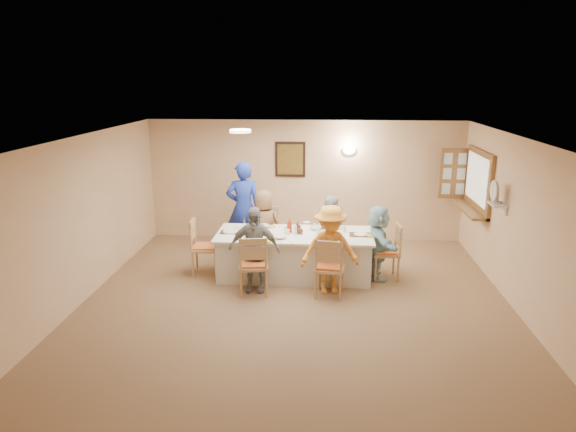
# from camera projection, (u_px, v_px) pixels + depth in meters

# --- Properties ---
(ground) EXTENTS (7.00, 7.00, 0.00)m
(ground) POSITION_uv_depth(u_px,v_px,m) (295.00, 309.00, 7.64)
(ground) COLOR #8A6D4C
(room_walls) EXTENTS (7.00, 7.00, 7.00)m
(room_walls) POSITION_uv_depth(u_px,v_px,m) (295.00, 210.00, 7.24)
(room_walls) COLOR #DBB186
(room_walls) RESTS_ON ground
(wall_picture) EXTENTS (0.62, 0.05, 0.72)m
(wall_picture) POSITION_uv_depth(u_px,v_px,m) (290.00, 159.00, 10.55)
(wall_picture) COLOR black
(wall_picture) RESTS_ON room_walls
(wall_sconce) EXTENTS (0.26, 0.09, 0.18)m
(wall_sconce) POSITION_uv_depth(u_px,v_px,m) (349.00, 150.00, 10.39)
(wall_sconce) COLOR white
(wall_sconce) RESTS_ON room_walls
(ceiling_light) EXTENTS (0.36, 0.36, 0.05)m
(ceiling_light) POSITION_uv_depth(u_px,v_px,m) (240.00, 131.00, 8.50)
(ceiling_light) COLOR white
(ceiling_light) RESTS_ON room_walls
(serving_hatch) EXTENTS (0.06, 1.50, 1.15)m
(serving_hatch) POSITION_uv_depth(u_px,v_px,m) (478.00, 181.00, 9.34)
(serving_hatch) COLOR brown
(serving_hatch) RESTS_ON room_walls
(hatch_sill) EXTENTS (0.30, 1.50, 0.05)m
(hatch_sill) POSITION_uv_depth(u_px,v_px,m) (469.00, 209.00, 9.48)
(hatch_sill) COLOR brown
(hatch_sill) RESTS_ON room_walls
(shutter_door) EXTENTS (0.55, 0.04, 1.00)m
(shutter_door) POSITION_uv_depth(u_px,v_px,m) (454.00, 174.00, 10.09)
(shutter_door) COLOR brown
(shutter_door) RESTS_ON room_walls
(fan_shelf) EXTENTS (0.22, 0.36, 0.03)m
(fan_shelf) POSITION_uv_depth(u_px,v_px,m) (497.00, 204.00, 8.07)
(fan_shelf) COLOR white
(fan_shelf) RESTS_ON room_walls
(desk_fan) EXTENTS (0.30, 0.30, 0.28)m
(desk_fan) POSITION_uv_depth(u_px,v_px,m) (496.00, 195.00, 8.03)
(desk_fan) COLOR #A5A5A8
(desk_fan) RESTS_ON fan_shelf
(dining_table) EXTENTS (2.65, 1.12, 0.76)m
(dining_table) POSITION_uv_depth(u_px,v_px,m) (294.00, 255.00, 8.83)
(dining_table) COLOR white
(dining_table) RESTS_ON ground
(chair_back_left) EXTENTS (0.54, 0.54, 0.99)m
(chair_back_left) POSITION_uv_depth(u_px,v_px,m) (265.00, 234.00, 9.61)
(chair_back_left) COLOR tan
(chair_back_left) RESTS_ON ground
(chair_back_right) EXTENTS (0.53, 0.53, 1.00)m
(chair_back_right) POSITION_uv_depth(u_px,v_px,m) (329.00, 235.00, 9.52)
(chair_back_right) COLOR tan
(chair_back_right) RESTS_ON ground
(chair_front_left) EXTENTS (0.53, 0.53, 0.99)m
(chair_front_left) POSITION_uv_depth(u_px,v_px,m) (253.00, 264.00, 8.07)
(chair_front_left) COLOR tan
(chair_front_left) RESTS_ON ground
(chair_front_right) EXTENTS (0.52, 0.52, 0.97)m
(chair_front_right) POSITION_uv_depth(u_px,v_px,m) (330.00, 266.00, 7.99)
(chair_front_right) COLOR tan
(chair_front_right) RESTS_ON ground
(chair_left_end) EXTENTS (0.50, 0.50, 0.98)m
(chair_left_end) POSITION_uv_depth(u_px,v_px,m) (205.00, 246.00, 8.90)
(chair_left_end) COLOR tan
(chair_left_end) RESTS_ON ground
(chair_right_end) EXTENTS (0.49, 0.49, 0.96)m
(chair_right_end) POSITION_uv_depth(u_px,v_px,m) (385.00, 251.00, 8.69)
(chair_right_end) COLOR tan
(chair_right_end) RESTS_ON ground
(diner_back_left) EXTENTS (0.75, 0.56, 1.36)m
(diner_back_left) POSITION_uv_depth(u_px,v_px,m) (264.00, 226.00, 9.44)
(diner_back_left) COLOR brown
(diner_back_left) RESTS_ON ground
(diner_back_right) EXTENTS (0.79, 0.70, 1.28)m
(diner_back_right) POSITION_uv_depth(u_px,v_px,m) (329.00, 230.00, 9.37)
(diner_back_right) COLOR silver
(diner_back_right) RESTS_ON ground
(diner_front_left) EXTENTS (0.85, 0.42, 1.39)m
(diner_front_left) POSITION_uv_depth(u_px,v_px,m) (254.00, 249.00, 8.13)
(diner_front_left) COLOR gray
(diner_front_left) RESTS_ON ground
(diner_front_right) EXTENTS (1.11, 0.85, 1.43)m
(diner_front_right) POSITION_uv_depth(u_px,v_px,m) (330.00, 250.00, 8.04)
(diner_front_right) COLOR #FCA03A
(diner_front_right) RESTS_ON ground
(diner_right_end) EXTENTS (1.29, 0.71, 1.28)m
(diner_right_end) POSITION_uv_depth(u_px,v_px,m) (378.00, 242.00, 8.66)
(diner_right_end) COLOR #ABD9E2
(diner_right_end) RESTS_ON ground
(caregiver) EXTENTS (0.82, 0.67, 1.81)m
(caregiver) POSITION_uv_depth(u_px,v_px,m) (244.00, 208.00, 9.87)
(caregiver) COLOR #223AB7
(caregiver) RESTS_ON ground
(placemat_fl) EXTENTS (0.35, 0.26, 0.01)m
(placemat_fl) POSITION_uv_depth(u_px,v_px,m) (256.00, 240.00, 8.36)
(placemat_fl) COLOR #472B19
(placemat_fl) RESTS_ON dining_table
(plate_fl) EXTENTS (0.25, 0.25, 0.02)m
(plate_fl) POSITION_uv_depth(u_px,v_px,m) (256.00, 240.00, 8.36)
(plate_fl) COLOR white
(plate_fl) RESTS_ON dining_table
(napkin_fl) EXTENTS (0.15, 0.15, 0.01)m
(napkin_fl) POSITION_uv_depth(u_px,v_px,m) (267.00, 241.00, 8.30)
(napkin_fl) COLOR gold
(napkin_fl) RESTS_ON dining_table
(placemat_fr) EXTENTS (0.34, 0.25, 0.01)m
(placemat_fr) POSITION_uv_depth(u_px,v_px,m) (330.00, 242.00, 8.28)
(placemat_fr) COLOR #472B19
(placemat_fr) RESTS_ON dining_table
(plate_fr) EXTENTS (0.25, 0.25, 0.02)m
(plate_fr) POSITION_uv_depth(u_px,v_px,m) (330.00, 241.00, 8.28)
(plate_fr) COLOR white
(plate_fr) RESTS_ON dining_table
(napkin_fr) EXTENTS (0.15, 0.15, 0.01)m
(napkin_fr) POSITION_uv_depth(u_px,v_px,m) (341.00, 243.00, 8.22)
(napkin_fr) COLOR gold
(napkin_fr) RESTS_ON dining_table
(placemat_bl) EXTENTS (0.37, 0.27, 0.01)m
(placemat_bl) POSITION_uv_depth(u_px,v_px,m) (262.00, 226.00, 9.17)
(placemat_bl) COLOR #472B19
(placemat_bl) RESTS_ON dining_table
(plate_bl) EXTENTS (0.25, 0.25, 0.02)m
(plate_bl) POSITION_uv_depth(u_px,v_px,m) (262.00, 225.00, 9.17)
(plate_bl) COLOR white
(plate_bl) RESTS_ON dining_table
(napkin_bl) EXTENTS (0.13, 0.13, 0.01)m
(napkin_bl) POSITION_uv_depth(u_px,v_px,m) (272.00, 226.00, 9.11)
(napkin_bl) COLOR gold
(napkin_bl) RESTS_ON dining_table
(placemat_br) EXTENTS (0.38, 0.28, 0.01)m
(placemat_br) POSITION_uv_depth(u_px,v_px,m) (330.00, 227.00, 9.09)
(placemat_br) COLOR #472B19
(placemat_br) RESTS_ON dining_table
(plate_br) EXTENTS (0.22, 0.22, 0.01)m
(plate_br) POSITION_uv_depth(u_px,v_px,m) (330.00, 227.00, 9.09)
(plate_br) COLOR white
(plate_br) RESTS_ON dining_table
(napkin_br) EXTENTS (0.13, 0.13, 0.01)m
(napkin_br) POSITION_uv_depth(u_px,v_px,m) (340.00, 228.00, 9.03)
(napkin_br) COLOR gold
(napkin_br) RESTS_ON dining_table
(placemat_le) EXTENTS (0.35, 0.26, 0.01)m
(placemat_le) POSITION_uv_depth(u_px,v_px,m) (231.00, 232.00, 8.80)
(placemat_le) COLOR #472B19
(placemat_le) RESTS_ON dining_table
(plate_le) EXTENTS (0.26, 0.26, 0.02)m
(plate_le) POSITION_uv_depth(u_px,v_px,m) (231.00, 232.00, 8.80)
(plate_le) COLOR white
(plate_le) RESTS_ON dining_table
(napkin_le) EXTENTS (0.15, 0.15, 0.01)m
(napkin_le) POSITION_uv_depth(u_px,v_px,m) (240.00, 233.00, 8.74)
(napkin_le) COLOR gold
(napkin_le) RESTS_ON dining_table
(placemat_re) EXTENTS (0.38, 0.28, 0.01)m
(placemat_re) POSITION_uv_depth(u_px,v_px,m) (361.00, 235.00, 8.65)
(placemat_re) COLOR #472B19
(placemat_re) RESTS_ON dining_table
(plate_re) EXTENTS (0.22, 0.22, 0.01)m
(plate_re) POSITION_uv_depth(u_px,v_px,m) (361.00, 234.00, 8.65)
(plate_re) COLOR white
(plate_re) RESTS_ON dining_table
(napkin_re) EXTENTS (0.14, 0.14, 0.01)m
(napkin_re) POSITION_uv_depth(u_px,v_px,m) (372.00, 235.00, 8.59)
(napkin_re) COLOR gold
(napkin_re) RESTS_ON dining_table
(teacup_a) EXTENTS (0.17, 0.17, 0.08)m
(teacup_a) POSITION_uv_depth(u_px,v_px,m) (247.00, 237.00, 8.43)
(teacup_a) COLOR white
(teacup_a) RESTS_ON dining_table
(teacup_b) EXTENTS (0.13, 0.13, 0.08)m
(teacup_b) POSITION_uv_depth(u_px,v_px,m) (320.00, 223.00, 9.19)
(teacup_b) COLOR white
(teacup_b) RESTS_ON dining_table
(bowl_a) EXTENTS (0.35, 0.35, 0.05)m
(bowl_a) POSITION_uv_depth(u_px,v_px,m) (280.00, 237.00, 8.46)
(bowl_a) COLOR white
(bowl_a) RESTS_ON dining_table
(bowl_b) EXTENTS (0.22, 0.22, 0.06)m
(bowl_b) POSITION_uv_depth(u_px,v_px,m) (316.00, 228.00, 8.94)
(bowl_b) COLOR white
(bowl_b) RESTS_ON dining_table
(condiment_ketchup) EXTENTS (0.16, 0.16, 0.25)m
(condiment_ketchup) POSITION_uv_depth(u_px,v_px,m) (289.00, 226.00, 8.75)
(condiment_ketchup) COLOR red
(condiment_ketchup) RESTS_ON dining_table
(condiment_brown) EXTENTS (0.14, 0.14, 0.19)m
(condiment_brown) POSITION_uv_depth(u_px,v_px,m) (297.00, 227.00, 8.77)
(condiment_brown) COLOR #4F2215
(condiment_brown) RESTS_ON dining_table
(condiment_malt) EXTENTS (0.15, 0.15, 0.14)m
(condiment_malt) POSITION_uv_depth(u_px,v_px,m) (300.00, 230.00, 8.70)
(condiment_malt) COLOR #4F2215
(condiment_malt) RESTS_ON dining_table
(drinking_glass) EXTENTS (0.06, 0.06, 0.10)m
(drinking_glass) POSITION_uv_depth(u_px,v_px,m) (286.00, 229.00, 8.77)
(drinking_glass) COLOR silver
(drinking_glass) RESTS_ON dining_table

